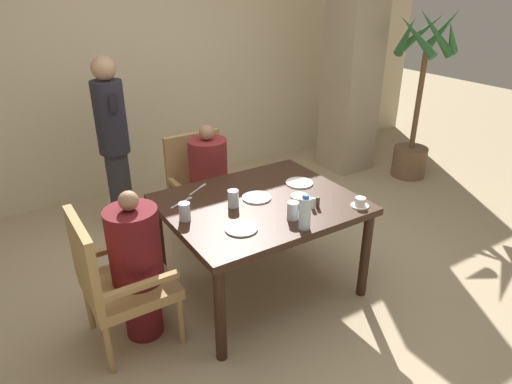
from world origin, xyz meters
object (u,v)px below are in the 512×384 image
Objects in this scene: water_bottle at (305,213)px; teacup_with_saucer at (360,203)px; chair_left_side at (115,278)px; glass_tall_near at (293,211)px; plate_main_left at (241,228)px; glass_tall_mid at (185,212)px; diner_in_left_chair at (137,265)px; chair_far_side at (202,185)px; potted_palm at (417,114)px; plate_dessert_center at (299,183)px; diner_in_far_chair at (209,185)px; standing_host at (114,141)px; bowl_small at (299,199)px; plate_main_right at (257,197)px; glass_tall_far at (233,199)px.

teacup_with_saucer is at bearing 3.74° from water_bottle.
chair_left_side is 1.18m from glass_tall_near.
water_bottle is (0.34, -0.20, 0.10)m from plate_main_left.
glass_tall_mid is (-0.59, 0.36, 0.00)m from glass_tall_near.
diner_in_left_chair reaches higher than chair_far_side.
potted_palm reaches higher than water_bottle.
glass_tall_near is at bearing -88.22° from chair_far_side.
teacup_with_saucer is at bearing -68.76° from chair_far_side.
potted_palm is 9.10× the size of plate_main_left.
chair_far_side is at bearing 115.84° from plate_dessert_center.
diner_in_far_chair is at bearing 120.32° from plate_dessert_center.
glass_tall_mid is at bearing -125.96° from diner_in_far_chair.
standing_host is 2.04m from water_bottle.
diner_in_left_chair is at bearing 153.80° from water_bottle.
chair_left_side is 7.67× the size of glass_tall_mid.
plate_main_left is at bearing -50.58° from glass_tall_mid.
bowl_small is at bearing 138.09° from teacup_with_saucer.
diner_in_far_chair is at bearing 54.04° from glass_tall_mid.
plate_main_right is at bearing 3.32° from diner_in_left_chair.
standing_host is at bearing 115.74° from bowl_small.
standing_host reaches higher than plate_dessert_center.
chair_left_side reaches higher than glass_tall_far.
chair_left_side is 0.49× the size of potted_palm.
chair_left_side is 7.67× the size of glass_tall_near.
glass_tall_mid is (-0.56, -0.02, 0.05)m from plate_main_right.
standing_host is 13.09× the size of glass_tall_far.
teacup_with_saucer is at bearing -11.14° from plate_main_left.
chair_left_side reaches higher than glass_tall_near.
diner_in_far_chair is 0.68× the size of standing_host.
standing_host is at bearing 90.52° from glass_tall_mid.
chair_far_side is at bearing 75.61° from plate_main_left.
water_bottle is at bearing -124.78° from plate_dessert_center.
plate_main_right is at bearing 95.18° from glass_tall_near.
chair_left_side is at bearing -166.93° from potted_palm.
diner_in_far_chair is 1.15m from glass_tall_near.
standing_host is 13.09× the size of glass_tall_near.
potted_palm is at bearing 24.44° from glass_tall_near.
chair_far_side is at bearing 178.17° from potted_palm.
water_bottle is (0.59, -1.95, -0.01)m from standing_host.
glass_tall_far is at bearing -102.19° from chair_far_side.
potted_palm is 8.11× the size of water_bottle.
standing_host is at bearing 106.96° from water_bottle.
glass_tall_near is at bearing 85.52° from water_bottle.
glass_tall_mid is at bearing -178.10° from plate_main_right.
diner_in_far_chair reaches higher than glass_tall_near.
plate_dessert_center is at bearing 3.38° from glass_tall_mid.
glass_tall_far is at bearing -173.92° from plate_main_right.
plate_main_left and plate_main_right have the same top height.
chair_far_side is at bearing 58.67° from glass_tall_mid.
plate_main_left is at bearing -110.94° from glass_tall_far.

